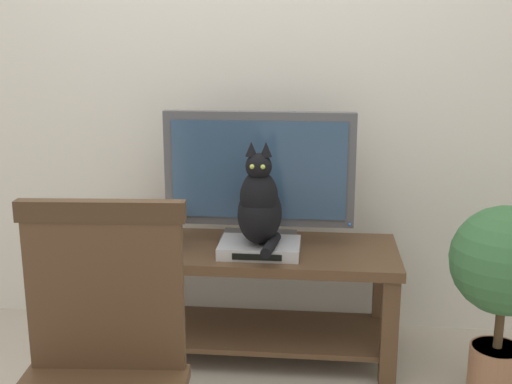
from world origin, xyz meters
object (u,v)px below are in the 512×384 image
Objects in this scene: book_stack at (152,230)px; potted_plant at (504,273)px; cat at (260,206)px; wooden_chair at (97,361)px; media_box at (260,248)px; tv_stand at (257,282)px; tv at (259,175)px.

potted_plant reaches higher than book_stack.
wooden_chair is (-0.35, -1.06, -0.17)m from cat.
cat is (0.00, -0.02, 0.19)m from media_box.
book_stack is 0.33× the size of potted_plant.
tv_stand is 0.52m from book_stack.
potted_plant is (1.33, 0.92, -0.04)m from wooden_chair.
tv_stand is 1.46× the size of tv.
media_box is 0.43× the size of potted_plant.
tv is at bearing 96.30° from cat.
cat is (0.02, -0.18, -0.09)m from tv.
potted_plant reaches higher than media_box.
tv_stand is 0.21m from media_box.
tv_stand is 1.22m from wooden_chair.
tv_stand is at bearing 74.13° from wooden_chair.
media_box is at bearing -5.16° from book_stack.
potted_plant reaches higher than tv_stand.
tv is 0.33m from media_box.
wooden_chair is at bearing -145.37° from potted_plant.
tv_stand is 4.81× the size of book_stack.
tv_stand is at bearing 4.39° from book_stack.
media_box is at bearing -76.72° from tv_stand.
tv_stand is 0.48m from tv.
tv is 1.09m from potted_plant.
tv_stand is 1.25× the size of wooden_chair.
cat reaches higher than book_stack.
cat reaches higher than potted_plant.
media_box reaches higher than tv_stand.
tv_stand is at bearing -90.02° from tv.
tv is at bearing 162.15° from potted_plant.
media_box is 1.34× the size of book_stack.
cat reaches higher than tv_stand.
cat is 1.13m from wooden_chair.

